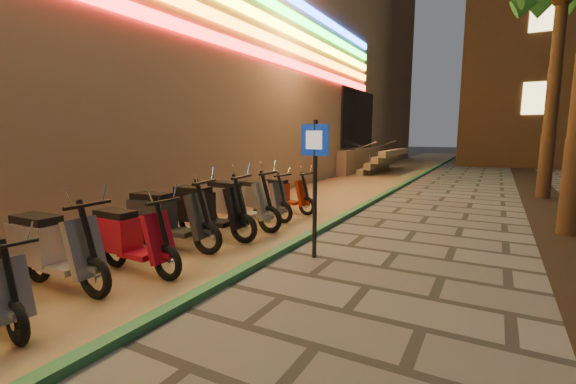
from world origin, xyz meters
The scene contains 12 objects.
ground centered at (0.00, 0.00, 0.00)m, with size 120.00×120.00×0.00m, color #474442.
parking_strip centered at (-2.60, 10.00, 0.01)m, with size 3.40×60.00×0.01m, color #8C7251.
green_curb centered at (-0.90, 10.00, 0.05)m, with size 0.18×60.00×0.10m, color #27683F.
mall_building centered at (-15.47, 10.02, 7.48)m, with size 24.23×44.00×15.00m.
pedestrian_sign centered at (-0.30, 3.27, 1.45)m, with size 0.49×0.11×2.24m.
scooter_5 centered at (-2.83, 0.49, 0.54)m, with size 1.75×0.61×1.24m.
scooter_6 centered at (-2.45, 1.39, 0.51)m, with size 1.65×0.58×1.17m.
scooter_7 centered at (-2.80, 2.46, 0.56)m, with size 1.83×0.69×1.29m.
scooter_8 centered at (-2.67, 3.36, 0.56)m, with size 1.84×0.64×1.30m.
scooter_9 centered at (-2.63, 4.29, 0.56)m, with size 1.83×0.64×1.29m.
scooter_10 centered at (-2.69, 5.32, 0.50)m, with size 1.63×0.73×1.15m.
scooter_11 centered at (-2.56, 6.28, 0.47)m, with size 1.55×0.62×1.09m.
Camera 1 is at (2.23, -2.31, 2.03)m, focal length 24.00 mm.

